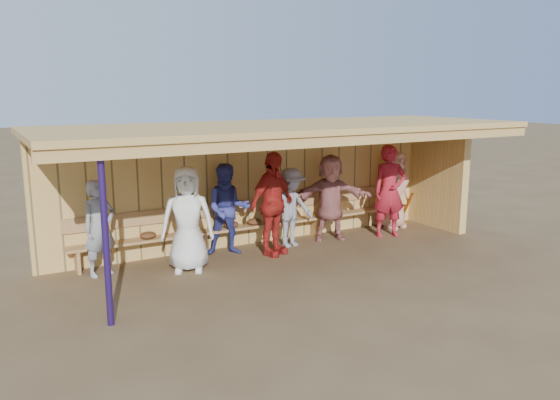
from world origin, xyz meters
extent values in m
plane|color=brown|center=(0.00, 0.00, 0.00)|extent=(90.00, 90.00, 0.00)
imported|color=gray|center=(-3.26, 0.76, 0.82)|extent=(0.70, 0.59, 1.63)
imported|color=white|center=(-1.89, 0.24, 0.92)|extent=(1.06, 0.90, 1.84)
imported|color=#32388A|center=(-0.88, 0.81, 0.87)|extent=(1.02, 0.91, 1.75)
imported|color=#B0221C|center=(-0.16, 0.36, 0.99)|extent=(1.25, 0.88, 1.97)
imported|color=gray|center=(0.44, 0.69, 0.80)|extent=(1.09, 0.70, 1.59)
imported|color=#B56C66|center=(1.41, 0.70, 0.90)|extent=(1.75, 1.08, 1.80)
imported|color=#A81A28|center=(2.67, 0.32, 0.98)|extent=(0.83, 0.67, 1.97)
imported|color=tan|center=(3.26, 0.81, 0.88)|extent=(0.97, 0.75, 1.76)
cube|color=tan|center=(0.00, 1.35, 1.20)|extent=(8.60, 0.20, 2.40)
cube|color=tan|center=(4.20, 0.45, 1.20)|extent=(0.20, 1.62, 2.40)
cube|color=tan|center=(0.00, 0.00, 2.45)|extent=(8.80, 3.20, 0.10)
cube|color=tan|center=(0.00, -1.50, 2.32)|extent=(8.80, 0.10, 0.18)
cube|color=tan|center=(-3.80, 0.00, 2.31)|extent=(0.08, 3.00, 0.16)
cube|color=tan|center=(-2.85, 0.00, 2.31)|extent=(0.08, 3.00, 0.16)
cube|color=tan|center=(-1.90, 0.00, 2.31)|extent=(0.08, 3.00, 0.16)
cube|color=tan|center=(-0.95, 0.00, 2.31)|extent=(0.08, 3.00, 0.16)
cube|color=tan|center=(0.00, 0.00, 2.31)|extent=(0.08, 3.00, 0.16)
cube|color=tan|center=(0.95, 0.00, 2.31)|extent=(0.08, 3.00, 0.16)
cube|color=tan|center=(1.90, 0.00, 2.31)|extent=(0.08, 3.00, 0.16)
cube|color=tan|center=(2.85, 0.00, 2.31)|extent=(0.08, 3.00, 0.16)
cube|color=tan|center=(3.80, 0.00, 2.31)|extent=(0.08, 3.00, 0.16)
cylinder|color=navy|center=(-3.60, -1.40, 1.20)|extent=(0.09, 0.09, 2.40)
cube|color=tan|center=(0.00, 1.06, 0.42)|extent=(7.60, 0.32, 0.05)
cube|color=tan|center=(0.00, 1.22, 0.80)|extent=(7.60, 0.04, 0.26)
cube|color=tan|center=(-3.60, 1.06, 0.20)|extent=(0.06, 0.29, 0.40)
cube|color=tan|center=(-1.29, 1.06, 0.20)|extent=(0.06, 0.29, 0.40)
cube|color=tan|center=(1.29, 1.06, 0.20)|extent=(0.06, 0.29, 0.40)
cube|color=tan|center=(3.60, 1.06, 0.20)|extent=(0.06, 0.29, 0.40)
cylinder|color=orange|center=(3.65, 0.86, 0.40)|extent=(0.13, 0.41, 0.80)
sphere|color=gold|center=(3.65, 0.86, 0.04)|extent=(0.08, 0.08, 0.08)
ellipsoid|color=#593319|center=(-2.37, 1.01, 0.52)|extent=(0.30, 0.24, 0.14)
ellipsoid|color=#593319|center=(-0.72, 1.01, 0.52)|extent=(0.30, 0.24, 0.14)
ellipsoid|color=#593319|center=(-0.22, 1.01, 0.52)|extent=(0.30, 0.24, 0.14)
cylinder|color=#A9D76B|center=(1.82, 1.11, 0.56)|extent=(0.07, 0.07, 0.22)
cylinder|color=orange|center=(2.98, 1.11, 0.56)|extent=(0.07, 0.07, 0.22)
cylinder|color=#85B95C|center=(2.61, 0.56, 0.11)|extent=(0.07, 0.07, 0.22)
camera|label=1|loc=(-5.01, -8.46, 3.06)|focal=35.00mm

